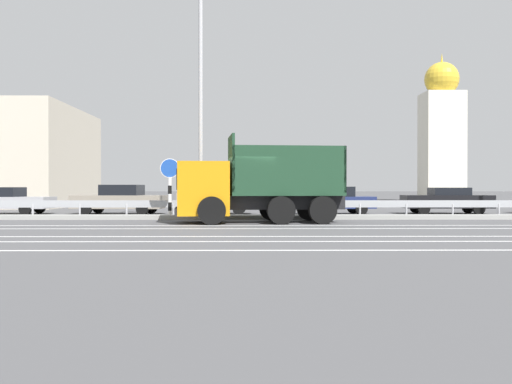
% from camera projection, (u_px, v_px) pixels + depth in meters
% --- Properties ---
extents(ground_plane, '(320.00, 320.00, 0.00)m').
position_uv_depth(ground_plane, '(243.00, 223.00, 23.09)').
color(ground_plane, '#4C4C4F').
extents(lane_strip_0, '(65.52, 0.16, 0.01)m').
position_uv_depth(lane_strip_0, '(261.00, 225.00, 21.40)').
color(lane_strip_0, silver).
rests_on(lane_strip_0, ground_plane).
extents(lane_strip_1, '(65.52, 0.16, 0.01)m').
position_uv_depth(lane_strip_1, '(262.00, 229.00, 19.78)').
color(lane_strip_1, silver).
rests_on(lane_strip_1, ground_plane).
extents(lane_strip_2, '(65.52, 0.16, 0.01)m').
position_uv_depth(lane_strip_2, '(265.00, 236.00, 16.67)').
color(lane_strip_2, silver).
rests_on(lane_strip_2, ground_plane).
extents(lane_strip_3, '(65.52, 0.16, 0.01)m').
position_uv_depth(lane_strip_3, '(266.00, 241.00, 15.12)').
color(lane_strip_3, silver).
rests_on(lane_strip_3, ground_plane).
extents(lane_strip_4, '(65.52, 0.16, 0.01)m').
position_uv_depth(lane_strip_4, '(269.00, 250.00, 13.03)').
color(lane_strip_4, silver).
rests_on(lane_strip_4, ground_plane).
extents(median_island, '(36.04, 1.10, 0.18)m').
position_uv_depth(median_island, '(243.00, 217.00, 25.67)').
color(median_island, gray).
rests_on(median_island, ground_plane).
extents(median_guardrail, '(65.52, 0.09, 0.78)m').
position_uv_depth(median_guardrail, '(243.00, 205.00, 26.81)').
color(median_guardrail, '#9EA0A5').
rests_on(median_guardrail, ground_plane).
extents(dump_truck, '(6.63, 3.30, 3.36)m').
position_uv_depth(dump_truck, '(240.00, 191.00, 23.10)').
color(dump_truck, orange).
rests_on(dump_truck, ground_plane).
extents(median_road_sign, '(0.83, 0.16, 2.60)m').
position_uv_depth(median_road_sign, '(170.00, 186.00, 25.62)').
color(median_road_sign, white).
rests_on(median_road_sign, ground_plane).
extents(street_lamp_1, '(0.71, 2.80, 10.82)m').
position_uv_depth(street_lamp_1, '(200.00, 79.00, 25.36)').
color(street_lamp_1, '#ADADB2').
rests_on(street_lamp_1, ground_plane).
extents(parked_car_2, '(4.91, 2.14, 1.37)m').
position_uv_depth(parked_car_2, '(3.00, 200.00, 30.27)').
color(parked_car_2, '#A3A3A8').
rests_on(parked_car_2, ground_plane).
extents(parked_car_3, '(4.70, 2.30, 1.49)m').
position_uv_depth(parked_car_3, '(120.00, 199.00, 30.23)').
color(parked_car_3, gray).
rests_on(parked_car_3, ground_plane).
extents(parked_car_4, '(3.87, 2.08, 1.67)m').
position_uv_depth(parked_car_4, '(216.00, 198.00, 30.32)').
color(parked_car_4, gray).
rests_on(parked_car_4, ground_plane).
extents(parked_car_5, '(4.20, 2.10, 1.40)m').
position_uv_depth(parked_car_5, '(333.00, 200.00, 30.22)').
color(parked_car_5, navy).
rests_on(parked_car_5, ground_plane).
extents(parked_car_6, '(4.46, 1.87, 1.35)m').
position_uv_depth(parked_car_6, '(447.00, 200.00, 30.63)').
color(parked_car_6, black).
rests_on(parked_car_6, ground_plane).
extents(background_building_0, '(10.97, 12.84, 6.94)m').
position_uv_depth(background_building_0, '(2.00, 158.00, 42.72)').
color(background_building_0, beige).
rests_on(background_building_0, ground_plane).
extents(church_tower, '(3.60, 3.60, 14.08)m').
position_uv_depth(church_tower, '(442.00, 133.00, 56.66)').
color(church_tower, silver).
rests_on(church_tower, ground_plane).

